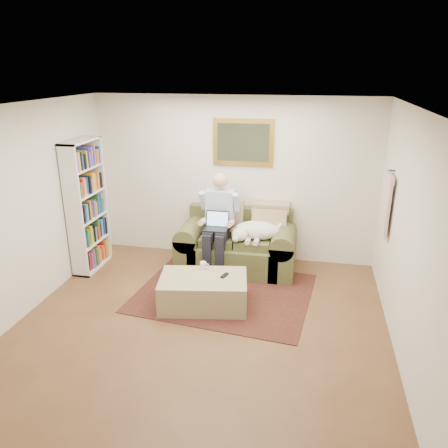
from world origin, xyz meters
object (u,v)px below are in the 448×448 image
(sleeping_dog, at_px, (257,230))
(bookshelf, at_px, (87,206))
(coffee_mug, at_px, (203,265))
(laptop, at_px, (217,224))
(ottoman, at_px, (203,292))
(seated_man, at_px, (218,225))
(sofa, at_px, (237,249))

(sleeping_dog, relative_size, bookshelf, 0.37)
(coffee_mug, bearing_deg, laptop, 88.16)
(ottoman, relative_size, coffee_mug, 11.28)
(seated_man, xyz_separation_m, sleeping_dog, (0.59, 0.07, -0.07))
(seated_man, height_order, bookshelf, bookshelf)
(sofa, distance_m, coffee_mug, 1.04)
(bookshelf, bearing_deg, laptop, 5.19)
(sofa, height_order, coffee_mug, sofa)
(ottoman, bearing_deg, bookshelf, 157.85)
(ottoman, relative_size, bookshelf, 0.56)
(coffee_mug, relative_size, bookshelf, 0.05)
(laptop, relative_size, sleeping_dog, 0.47)
(sofa, xyz_separation_m, sleeping_dog, (0.32, -0.09, 0.38))
(seated_man, distance_m, ottoman, 1.20)
(seated_man, xyz_separation_m, coffee_mug, (-0.02, -0.82, -0.29))
(sleeping_dog, bearing_deg, coffee_mug, -124.52)
(sofa, xyz_separation_m, bookshelf, (-2.25, -0.41, 0.69))
(laptop, xyz_separation_m, bookshelf, (-1.98, -0.18, 0.21))
(laptop, bearing_deg, ottoman, -87.73)
(laptop, height_order, ottoman, laptop)
(sleeping_dog, distance_m, coffee_mug, 1.11)
(sleeping_dog, height_order, coffee_mug, sleeping_dog)
(coffee_mug, bearing_deg, sleeping_dog, 55.48)
(sofa, relative_size, bookshelf, 0.90)
(sleeping_dog, bearing_deg, sofa, 164.26)
(sleeping_dog, height_order, ottoman, sleeping_dog)
(sofa, relative_size, coffee_mug, 17.92)
(laptop, distance_m, ottoman, 1.16)
(seated_man, bearing_deg, sofa, 31.45)
(laptop, bearing_deg, bookshelf, -174.81)
(ottoman, bearing_deg, sofa, 79.50)
(coffee_mug, bearing_deg, ottoman, -75.82)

